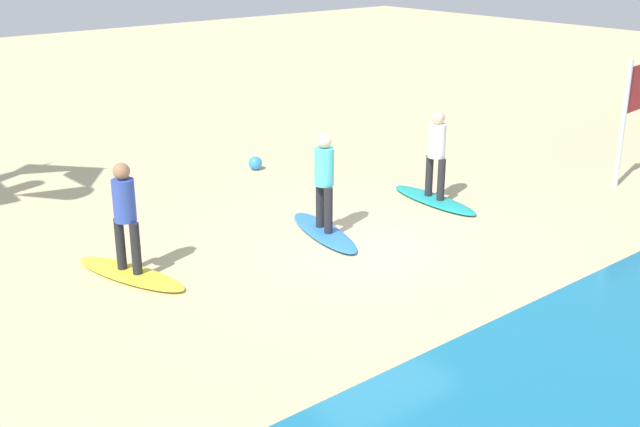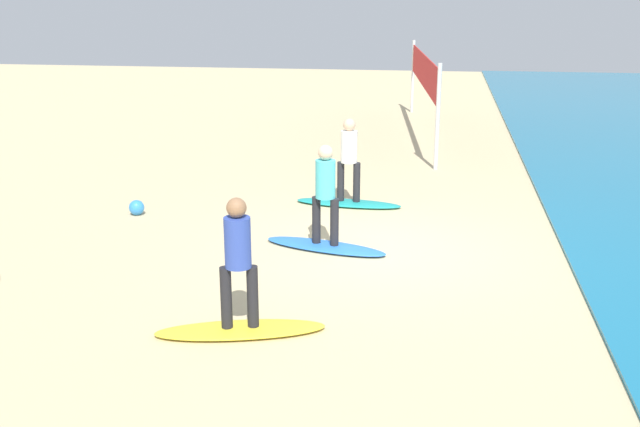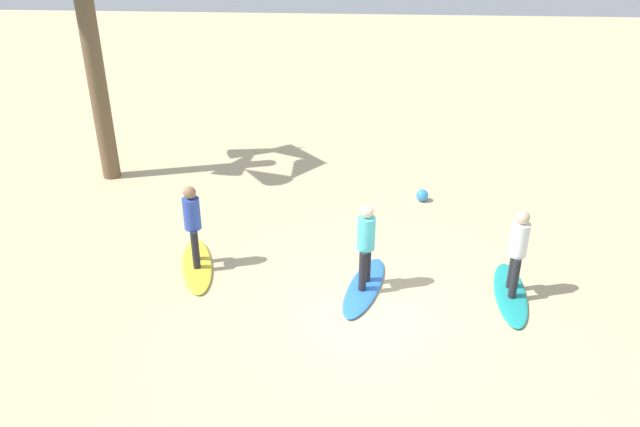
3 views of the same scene
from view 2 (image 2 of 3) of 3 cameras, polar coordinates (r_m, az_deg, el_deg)
ground_plane at (r=12.08m, az=4.42°, el=-2.83°), size 60.00×60.00×0.00m
surfboard_teal at (r=14.58m, az=2.21°, el=0.81°), size 0.73×2.14×0.09m
surfer_teal at (r=14.35m, az=2.26°, el=4.62°), size 0.32×0.46×1.64m
surfboard_blue at (r=12.08m, az=0.41°, el=-2.55°), size 1.07×2.17×0.09m
surfer_blue at (r=11.79m, az=0.42°, el=2.00°), size 0.32×0.45×1.64m
surfboard_yellow at (r=9.23m, az=-6.17°, el=-8.93°), size 1.11×2.17×0.09m
surfer_yellow at (r=8.85m, az=-6.36°, el=-3.12°), size 0.32×0.45×1.64m
volleyball_net at (r=21.98m, az=8.01°, el=10.62°), size 9.05×1.07×2.50m
beach_ball at (r=14.34m, az=-14.00°, el=0.45°), size 0.29×0.29×0.29m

